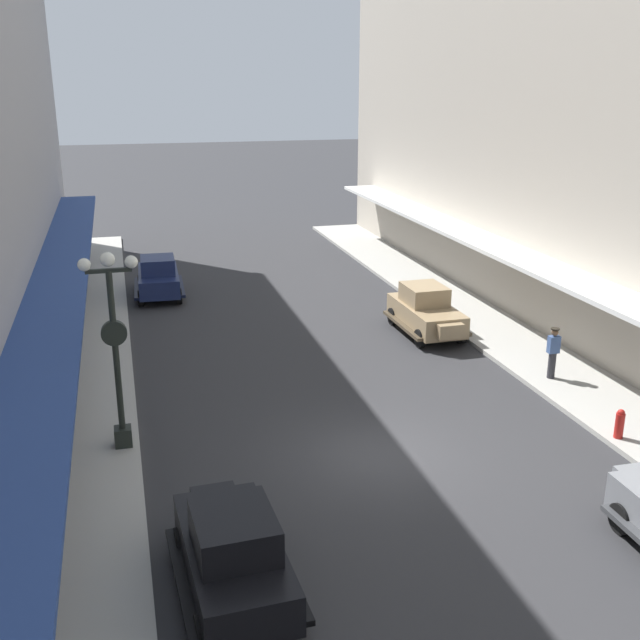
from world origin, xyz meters
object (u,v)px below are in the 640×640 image
(parked_car_2, at_px, (426,310))
(parked_car_3, at_px, (158,276))
(lamp_post_with_clock, at_px, (115,343))
(pedestrian_3, at_px, (38,414))
(parked_car_0, at_px, (233,551))
(pedestrian_0, at_px, (72,276))
(pedestrian_1, at_px, (553,352))
(fire_hydrant, at_px, (620,423))

(parked_car_2, bearing_deg, parked_car_3, 140.51)
(lamp_post_with_clock, relative_size, pedestrian_3, 3.15)
(parked_car_0, xyz_separation_m, lamp_post_with_clock, (-1.89, 6.47, 2.04))
(parked_car_0, height_order, pedestrian_0, parked_car_0)
(pedestrian_1, bearing_deg, lamp_post_with_clock, -174.83)
(pedestrian_1, distance_m, pedestrian_3, 15.40)
(pedestrian_1, bearing_deg, parked_car_0, -146.08)
(parked_car_2, xyz_separation_m, pedestrian_1, (2.00, -5.54, 0.07))
(lamp_post_with_clock, xyz_separation_m, pedestrian_0, (-1.84, 15.29, -2.00))
(pedestrian_0, height_order, pedestrian_1, pedestrian_1)
(parked_car_0, height_order, fire_hydrant, parked_car_0)
(lamp_post_with_clock, bearing_deg, fire_hydrant, -13.26)
(pedestrian_1, bearing_deg, parked_car_3, 130.68)
(parked_car_2, distance_m, fire_hydrant, 9.86)
(parked_car_2, height_order, pedestrian_0, parked_car_2)
(pedestrian_1, height_order, pedestrian_3, pedestrian_1)
(pedestrian_3, bearing_deg, parked_car_3, 74.16)
(parked_car_0, relative_size, pedestrian_0, 2.63)
(fire_hydrant, bearing_deg, parked_car_0, -162.32)
(parked_car_3, relative_size, pedestrian_0, 2.63)
(parked_car_2, height_order, pedestrian_1, parked_car_2)
(pedestrian_0, relative_size, pedestrian_1, 0.98)
(parked_car_3, relative_size, lamp_post_with_clock, 0.83)
(pedestrian_0, xyz_separation_m, pedestrian_3, (-0.25, -14.63, 0.00))
(lamp_post_with_clock, distance_m, fire_hydrant, 13.32)
(pedestrian_3, bearing_deg, pedestrian_0, 89.01)
(parked_car_2, distance_m, lamp_post_with_clock, 13.31)
(parked_car_0, bearing_deg, parked_car_3, 90.15)
(parked_car_2, relative_size, pedestrian_1, 2.56)
(fire_hydrant, relative_size, pedestrian_0, 0.50)
(parked_car_3, height_order, pedestrian_3, parked_car_3)
(lamp_post_with_clock, bearing_deg, parked_car_3, 82.79)
(parked_car_3, distance_m, lamp_post_with_clock, 14.79)
(pedestrian_0, bearing_deg, pedestrian_3, -90.99)
(fire_hydrant, bearing_deg, lamp_post_with_clock, 166.74)
(pedestrian_0, bearing_deg, parked_car_2, -33.06)
(fire_hydrant, height_order, pedestrian_3, pedestrian_3)
(fire_hydrant, xyz_separation_m, pedestrian_3, (-14.85, 3.67, 0.43))
(parked_car_0, height_order, pedestrian_3, parked_car_0)
(parked_car_3, height_order, lamp_post_with_clock, lamp_post_with_clock)
(parked_car_0, bearing_deg, fire_hydrant, 17.68)
(lamp_post_with_clock, bearing_deg, pedestrian_1, 5.17)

